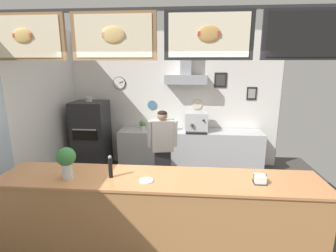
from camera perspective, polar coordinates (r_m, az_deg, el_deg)
The scene contains 13 objects.
ground_plane at distance 4.02m, azimuth -1.17°, elevation -22.27°, with size 6.51×6.51×0.00m, color #3F3A38.
back_wall_assembly at distance 5.80m, azimuth 1.42°, elevation 6.66°, with size 4.82×2.96×3.08m.
service_counter at distance 3.37m, azimuth -2.02°, elevation -19.44°, with size 3.88×0.73×1.04m.
back_prep_counter at distance 5.87m, azimuth 4.87°, elevation -5.42°, with size 3.19×0.62×0.91m.
pizza_oven at distance 5.92m, azimuth -16.70°, elevation -2.29°, with size 0.71×0.72×1.68m.
shop_worker at distance 4.47m, azimuth -1.23°, elevation -5.87°, with size 0.51×0.29×1.60m.
espresso_machine at distance 5.66m, azimuth 6.31°, elevation 0.88°, with size 0.49×0.49×0.42m.
potted_basil at distance 5.73m, azimuth 0.72°, elevation 0.51°, with size 0.21×0.21×0.27m.
potted_sage at distance 5.83m, azimuth -5.69°, elevation 0.35°, with size 0.15×0.15×0.21m.
condiment_plate at distance 3.04m, azimuth -4.90°, elevation -12.03°, with size 0.17×0.17×0.01m.
basil_vase at distance 3.23m, azimuth -21.76°, elevation -7.17°, with size 0.22×0.22×0.38m.
napkin_holder at distance 3.14m, azimuth 19.81°, elevation -11.15°, with size 0.15×0.14×0.11m.
pepper_grinder at distance 3.14m, azimuth -12.75°, elevation -8.83°, with size 0.05×0.05×0.28m.
Camera 1 is at (0.34, -3.24, 2.35)m, focal length 27.29 mm.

